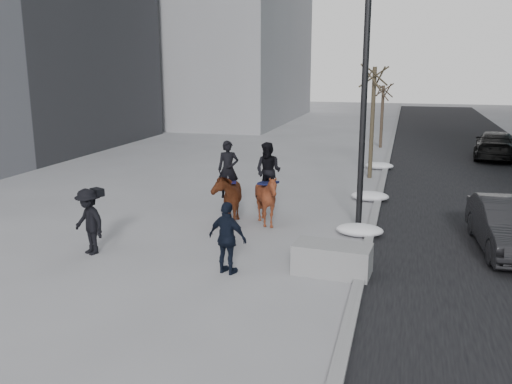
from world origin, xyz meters
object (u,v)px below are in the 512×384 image
(car_near, at_px, (509,226))
(mounted_right, at_px, (267,193))
(mounted_left, at_px, (227,194))
(planter, at_px, (332,259))

(car_near, height_order, mounted_right, mounted_right)
(mounted_left, xyz_separation_m, mounted_right, (1.25, 0.16, 0.07))
(planter, distance_m, car_near, 5.16)
(car_near, bearing_deg, mounted_left, 172.53)
(car_near, xyz_separation_m, mounted_right, (-6.77, 0.59, 0.33))
(car_near, bearing_deg, mounted_right, 170.65)
(planter, xyz_separation_m, mounted_right, (-2.48, 3.44, 0.67))
(car_near, xyz_separation_m, mounted_left, (-8.01, 0.43, 0.27))
(mounted_left, bearing_deg, planter, -41.39)
(planter, distance_m, mounted_left, 5.00)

